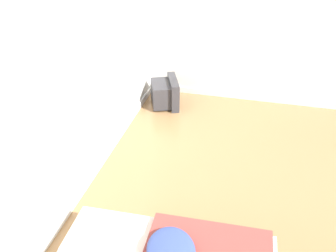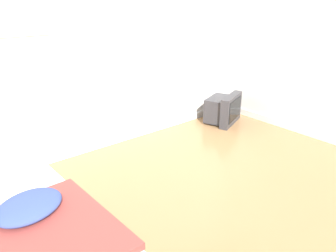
# 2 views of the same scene
# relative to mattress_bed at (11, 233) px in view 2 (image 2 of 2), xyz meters

# --- Properties ---
(wall_back) EXTENTS (7.78, 0.08, 2.60)m
(wall_back) POSITION_rel_mattress_bed_xyz_m (0.85, 1.15, 1.14)
(wall_back) COLOR white
(wall_back) RESTS_ON ground_plane
(mattress_bed) EXTENTS (1.14, 1.77, 0.38)m
(mattress_bed) POSITION_rel_mattress_bed_xyz_m (0.00, 0.00, 0.00)
(mattress_bed) COLOR silver
(mattress_bed) RESTS_ON ground_plane
(crt_tv) EXTENTS (0.61, 0.53, 0.41)m
(crt_tv) POSITION_rel_mattress_bed_xyz_m (3.06, 0.76, 0.05)
(crt_tv) COLOR #333338
(crt_tv) RESTS_ON ground_plane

